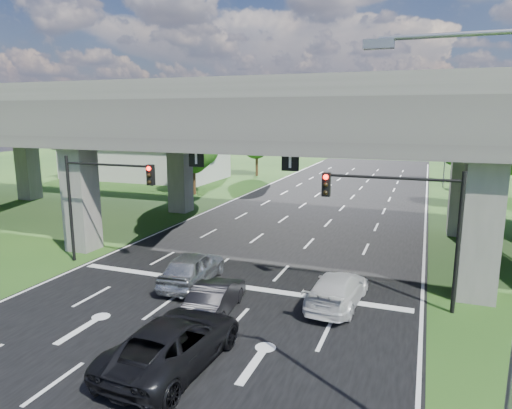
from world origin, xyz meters
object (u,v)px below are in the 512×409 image
Objects in this scene: car_silver at (193,268)px; car_dark at (216,297)px; streetlight_near at (505,238)px; signal_left at (100,191)px; streetlight_beyond at (443,136)px; streetlight_far at (448,144)px; car_trailing at (174,343)px; car_white at (337,289)px; signal_right at (404,212)px.

car_silver is 3.58m from car_dark.
streetlight_near is 15.73m from car_silver.
signal_left is 0.60× the size of streetlight_beyond.
streetlight_far is at bearing -90.00° from streetlight_beyond.
streetlight_far reaches higher than car_trailing.
signal_left is 26.95m from streetlight_far.
streetlight_beyond is at bearing -112.71° from car_silver.
car_white is at bearing -118.51° from car_trailing.
signal_right reaches higher than car_dark.
signal_right is 4.38m from car_white.
signal_left is at bearing -13.78° from car_silver.
streetlight_beyond is at bearing -98.56° from car_trailing.
car_white is (-4.80, 9.00, -5.11)m from streetlight_near.
car_white is at bearing -159.57° from signal_right.
streetlight_far is (2.27, 20.06, 1.66)m from signal_right.
car_trailing is (-8.95, 2.24, -5.01)m from streetlight_near.
signal_left is at bearing -131.78° from streetlight_far.
car_white is (-2.53, -0.94, -3.45)m from signal_right.
car_trailing is at bearing 62.40° from car_white.
car_silver is 7.38m from car_trailing.
car_white is 7.93m from car_trailing.
car_white is at bearing -4.11° from signal_left.
streetlight_beyond reaches higher than car_silver.
signal_right reaches higher than car_trailing.
car_silver is (-9.62, -0.94, -3.33)m from signal_right.
signal_right is 0.60× the size of streetlight_far.
car_trailing is at bearing -130.91° from signal_right.
streetlight_far and streetlight_beyond have the same top height.
streetlight_near is (17.92, -9.94, 1.66)m from signal_left.
car_silver is 1.15× the size of car_dark.
streetlight_beyond reaches higher than signal_right.
car_trailing is (-8.95, -43.76, -5.01)m from streetlight_beyond.
streetlight_beyond is (17.92, 36.06, 1.66)m from signal_left.
signal_left reaches higher than car_dark.
streetlight_far is at bearing 48.22° from signal_left.
signal_right is 0.60× the size of streetlight_near.
streetlight_near is 2.37× the size of car_dark.
car_dark is at bearing -111.77° from streetlight_far.
signal_right is 0.60× the size of streetlight_beyond.
streetlight_far is (17.92, 20.06, 1.66)m from signal_left.
car_dark is 4.20m from car_trailing.
car_white reaches higher than car_dark.
car_silver is (-11.90, 9.00, -4.99)m from streetlight_near.
car_white is at bearing -97.40° from streetlight_beyond.
streetlight_far is at bearing -98.98° from car_white.
streetlight_near is 30.00m from streetlight_far.
streetlight_far is 16.00m from streetlight_beyond.
streetlight_beyond reaches higher than car_white.
streetlight_near is at bearing -77.12° from signal_right.
signal_left is 1.23× the size of car_white.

